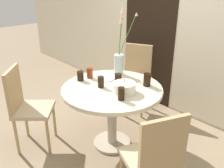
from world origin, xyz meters
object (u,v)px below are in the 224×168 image
Objects in this scene: chair_near_front at (136,74)px; chair_left_flank at (26,103)px; drink_glass_1 at (80,76)px; drink_glass_4 at (121,94)px; flower_vase at (119,58)px; drink_glass_2 at (101,82)px; drink_glass_0 at (90,73)px; birthday_cake at (124,88)px; drink_glass_3 at (118,80)px; drink_glass_5 at (147,80)px; side_plate at (106,79)px; chair_right_flank at (155,157)px.

chair_near_front is 1.56m from chair_left_flank.
drink_glass_4 is (0.65, -0.00, 0.01)m from drink_glass_1.
drink_glass_2 is (0.12, -0.39, -0.14)m from flower_vase.
drink_glass_0 is 0.66m from drink_glass_4.
chair_left_flank is at bearing -131.19° from drink_glass_2.
birthday_cake is 1.67× the size of drink_glass_3.
chair_left_flank is at bearing -112.54° from flower_vase.
drink_glass_5 is (0.31, 0.39, 0.01)m from drink_glass_2.
chair_near_front is at bearing 91.36° from drink_glass_1.
side_plate is at bearing 166.01° from birthday_cake.
drink_glass_4 reaches higher than side_plate.
birthday_cake is 2.12× the size of drink_glass_1.
chair_left_flank is at bearing -138.63° from birthday_cake.
drink_glass_2 is (0.12, -0.19, 0.05)m from side_plate.
drink_glass_3 is at bearing 57.31° from drink_glass_2.
drink_glass_3 is at bearing -94.61° from chair_right_flank.
side_plate is (-1.08, 0.47, 0.19)m from chair_right_flank.
chair_near_front is at bearing 118.79° from drink_glass_3.
flower_vase is 5.77× the size of drink_glass_3.
chair_right_flank is 1.32m from drink_glass_0.
drink_glass_2 is at bearing 171.82° from drink_glass_4.
drink_glass_1 is at bearing -126.62° from side_plate.
chair_right_flank is at bearing -16.46° from drink_glass_2.
drink_glass_5 is (-0.65, 0.67, 0.26)m from chair_right_flank.
drink_glass_3 is (0.10, 0.16, 0.01)m from drink_glass_2.
birthday_cake is at bearing 123.94° from drink_glass_4.
drink_glass_0 is (-1.25, 0.36, 0.25)m from chair_right_flank.
drink_glass_0 is (0.25, 0.70, 0.25)m from chair_left_flank.
chair_right_flank is 0.97m from drink_glass_5.
drink_glass_2 is 0.50m from drink_glass_5.
flower_vase is 4.42× the size of side_plate.
drink_glass_4 is at bearing -42.93° from flower_vase.
drink_glass_4 is 0.93× the size of drink_glass_5.
chair_right_flank is 1.00m from drink_glass_3.
chair_left_flank reaches higher than drink_glass_0.
chair_left_flank is 5.24× the size of side_plate.
flower_vase is 6.45× the size of drink_glass_0.
drink_glass_5 is (0.21, 0.23, 0.00)m from drink_glass_3.
drink_glass_4 is (0.68, -0.98, 0.25)m from chair_near_front.
drink_glass_1 is (-0.01, -0.13, -0.01)m from drink_glass_0.
chair_left_flank reaches higher than drink_glass_1.
chair_right_flank is 1.30m from drink_glass_1.
chair_left_flank reaches higher than birthday_cake.
chair_left_flank is 8.69× the size of drink_glass_1.
drink_glass_4 is (-0.60, 0.23, 0.25)m from chair_right_flank.
drink_glass_1 is (-0.56, -0.14, 0.00)m from birthday_cake.
drink_glass_5 is (0.05, 0.30, 0.02)m from birthday_cake.
chair_right_flank is 1.19× the size of flower_vase.
drink_glass_3 is 0.31m from drink_glass_5.
side_plate is 1.50× the size of drink_glass_2.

